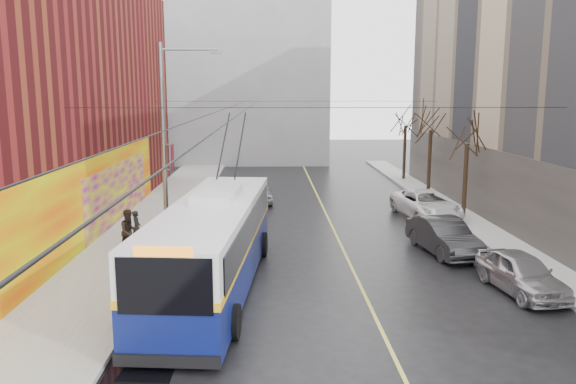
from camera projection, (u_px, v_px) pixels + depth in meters
name	position (u px, v px, depth m)	size (l,w,h in m)	color
ground	(336.00, 352.00, 15.19)	(140.00, 140.00, 0.00)	black
sidewalk_left	(139.00, 239.00, 26.72)	(4.00, 60.00, 0.15)	gray
sidewalk_right	(491.00, 236.00, 27.29)	(2.00, 60.00, 0.15)	gray
lane_line	(333.00, 228.00, 29.02)	(0.12, 50.00, 0.01)	#BFB74C
building_far	(228.00, 72.00, 57.70)	(20.50, 12.10, 18.00)	gray
streetlight_pole	(167.00, 142.00, 23.99)	(2.65, 0.60, 9.00)	slate
catenary_wires	(254.00, 106.00, 28.56)	(18.00, 60.00, 0.22)	black
tree_near	(468.00, 129.00, 30.38)	(3.20, 3.20, 6.40)	black
tree_mid	(431.00, 118.00, 37.22)	(3.20, 3.20, 6.68)	black
tree_far	(406.00, 116.00, 44.13)	(3.20, 3.20, 6.57)	black
puddle	(121.00, 382.00, 13.57)	(2.36, 2.73, 0.01)	black
pigeons_flying	(242.00, 91.00, 23.48)	(4.73, 1.24, 2.36)	slate
trolleybus	(213.00, 243.00, 19.84)	(3.85, 12.92, 6.05)	#0A1350
parked_car_a	(521.00, 273.00, 19.60)	(1.69, 4.20, 1.43)	#9E9DA1
parked_car_b	(444.00, 236.00, 24.43)	(1.63, 4.66, 1.54)	#29292C
parked_car_c	(426.00, 204.00, 31.40)	(2.53, 5.49, 1.53)	white
following_car	(256.00, 191.00, 35.95)	(1.66, 4.14, 1.41)	#A3A4A8
pedestrian_a	(137.00, 228.00, 25.23)	(0.57, 0.38, 1.57)	black
pedestrian_b	(130.00, 232.00, 23.77)	(0.94, 0.73, 1.92)	black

